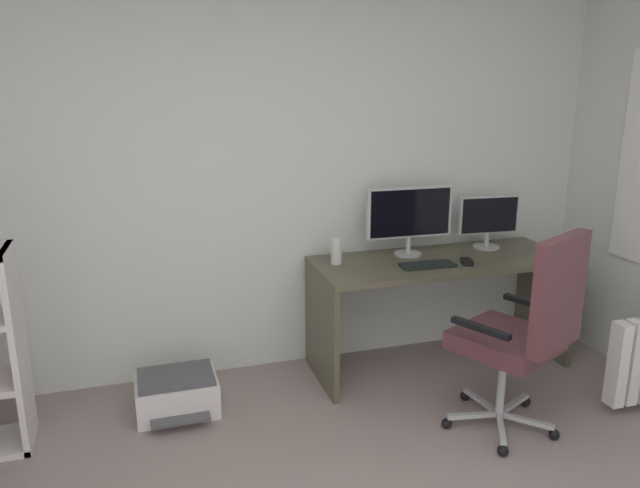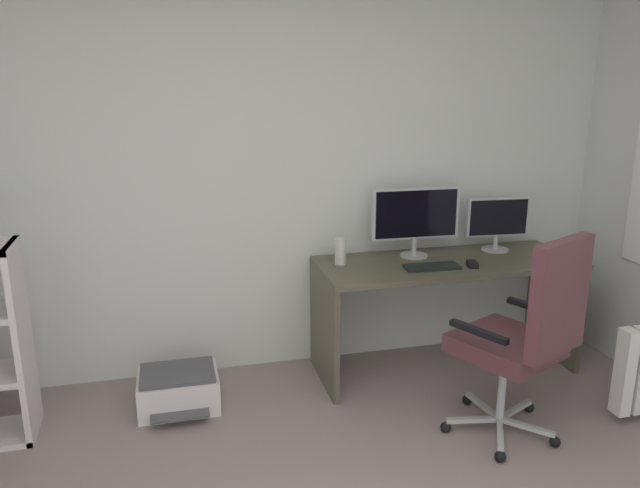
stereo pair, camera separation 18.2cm
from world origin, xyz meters
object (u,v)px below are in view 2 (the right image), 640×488
(office_chair, at_px, (526,332))
(printer, at_px, (178,389))
(computer_mouse, at_px, (472,264))
(keyboard, at_px, (432,267))
(monitor_main, at_px, (415,216))
(desk, at_px, (446,288))
(desktop_speaker, at_px, (340,251))
(monitor_secondary, at_px, (497,220))

(office_chair, xyz_separation_m, printer, (-1.76, 0.79, -0.52))
(office_chair, bearing_deg, computer_mouse, 85.04)
(keyboard, bearing_deg, monitor_main, 94.30)
(desk, distance_m, desktop_speaker, 0.75)
(monitor_main, distance_m, desktop_speaker, 0.55)
(desktop_speaker, relative_size, office_chair, 0.15)
(monitor_main, relative_size, computer_mouse, 5.89)
(monitor_main, xyz_separation_m, office_chair, (0.20, -1.03, -0.40))
(computer_mouse, bearing_deg, desktop_speaker, 177.03)
(monitor_main, height_order, monitor_secondary, monitor_main)
(printer, bearing_deg, desktop_speaker, 10.62)
(monitor_secondary, bearing_deg, desk, -160.68)
(monitor_main, distance_m, monitor_secondary, 0.60)
(monitor_main, distance_m, computer_mouse, 0.48)
(monitor_secondary, distance_m, computer_mouse, 0.49)
(desk, height_order, monitor_main, monitor_main)
(monitor_secondary, xyz_separation_m, computer_mouse, (-0.33, -0.30, -0.20))
(keyboard, relative_size, printer, 0.73)
(desk, distance_m, office_chair, 0.89)
(monitor_secondary, distance_m, keyboard, 0.68)
(desk, distance_m, monitor_secondary, 0.60)
(monitor_secondary, relative_size, printer, 0.93)
(keyboard, xyz_separation_m, office_chair, (0.19, -0.76, -0.13))
(monitor_main, height_order, keyboard, monitor_main)
(keyboard, relative_size, computer_mouse, 3.40)
(monitor_secondary, distance_m, desktop_speaker, 1.12)
(computer_mouse, height_order, desktop_speaker, desktop_speaker)
(desk, bearing_deg, desktop_speaker, 171.91)
(office_chair, bearing_deg, monitor_main, 101.08)
(desk, height_order, printer, desk)
(printer, bearing_deg, desk, 3.21)
(monitor_secondary, xyz_separation_m, desktop_speaker, (-1.11, -0.05, -0.13))
(printer, bearing_deg, office_chair, -24.05)
(keyboard, xyz_separation_m, desktop_speaker, (-0.52, 0.23, 0.07))
(desk, relative_size, monitor_secondary, 3.89)
(keyboard, relative_size, desktop_speaker, 2.00)
(monitor_secondary, height_order, printer, monitor_secondary)
(desk, xyz_separation_m, monitor_secondary, (0.42, 0.15, 0.40))
(monitor_secondary, xyz_separation_m, office_chair, (-0.39, -1.03, -0.34))
(desk, distance_m, computer_mouse, 0.27)
(keyboard, distance_m, computer_mouse, 0.26)
(monitor_main, relative_size, printer, 1.27)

